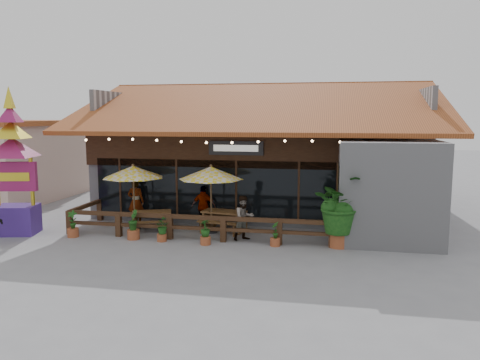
% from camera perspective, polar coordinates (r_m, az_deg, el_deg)
% --- Properties ---
extents(ground, '(100.00, 100.00, 0.00)m').
position_cam_1_polar(ground, '(17.24, -0.03, -7.18)').
color(ground, gray).
rests_on(ground, ground).
extents(restaurant_building, '(15.50, 14.73, 6.09)m').
position_cam_1_polar(restaurant_building, '(23.26, 3.69, 2.22)').
color(restaurant_building, '#ACADB1').
rests_on(restaurant_building, ground).
extents(patio_railing, '(10.00, 2.60, 0.92)m').
position_cam_1_polar(patio_railing, '(17.40, -7.53, -5.02)').
color(patio_railing, '#432D18').
rests_on(patio_railing, ground).
extents(umbrella_left, '(2.55, 2.55, 2.60)m').
position_cam_1_polar(umbrella_left, '(18.91, -12.89, 0.95)').
color(umbrella_left, brown).
rests_on(umbrella_left, ground).
extents(umbrella_right, '(2.81, 2.81, 2.64)m').
position_cam_1_polar(umbrella_right, '(17.78, -3.56, 0.83)').
color(umbrella_right, brown).
rests_on(umbrella_right, ground).
extents(picnic_table_left, '(1.87, 1.73, 0.74)m').
position_cam_1_polar(picnic_table_left, '(18.82, -10.72, -4.49)').
color(picnic_table_left, brown).
rests_on(picnic_table_left, ground).
extents(picnic_table_right, '(1.91, 1.72, 0.80)m').
position_cam_1_polar(picnic_table_right, '(18.25, -1.95, -4.59)').
color(picnic_table_right, brown).
rests_on(picnic_table_right, ground).
extents(thai_sign_tower, '(2.65, 2.65, 5.98)m').
position_cam_1_polar(thai_sign_tower, '(19.41, -25.99, 3.17)').
color(thai_sign_tower, '#422382').
rests_on(thai_sign_tower, ground).
extents(tropical_plant, '(2.39, 2.40, 2.51)m').
position_cam_1_polar(tropical_plant, '(16.22, 12.04, -3.11)').
color(tropical_plant, '#974A29').
rests_on(tropical_plant, ground).
extents(diner_a, '(0.71, 0.49, 1.89)m').
position_cam_1_polar(diner_a, '(19.82, -12.58, -2.60)').
color(diner_a, '#3B2312').
rests_on(diner_a, ground).
extents(diner_b, '(1.00, 0.99, 1.63)m').
position_cam_1_polar(diner_b, '(16.89, 0.49, -4.65)').
color(diner_b, '#3B2312').
rests_on(diner_b, ground).
extents(diner_c, '(1.00, 0.45, 1.68)m').
position_cam_1_polar(diner_c, '(18.97, -4.45, -3.22)').
color(diner_c, '#3B2312').
rests_on(diner_c, ground).
extents(planter_a, '(0.41, 0.41, 1.00)m').
position_cam_1_polar(planter_a, '(18.47, -19.72, -5.28)').
color(planter_a, '#974A29').
rests_on(planter_a, ground).
extents(planter_b, '(0.44, 0.47, 1.09)m').
position_cam_1_polar(planter_b, '(17.50, -12.89, -5.49)').
color(planter_b, '#974A29').
rests_on(planter_b, ground).
extents(planter_c, '(0.67, 0.67, 0.84)m').
position_cam_1_polar(planter_c, '(17.02, -9.53, -5.84)').
color(planter_c, '#974A29').
rests_on(planter_c, ground).
extents(planter_d, '(0.48, 0.48, 0.90)m').
position_cam_1_polar(planter_d, '(16.42, -4.24, -6.40)').
color(planter_d, '#974A29').
rests_on(planter_d, ground).
extents(planter_e, '(0.35, 0.36, 0.86)m').
position_cam_1_polar(planter_e, '(16.27, 4.31, -6.79)').
color(planter_e, '#974A29').
rests_on(planter_e, ground).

